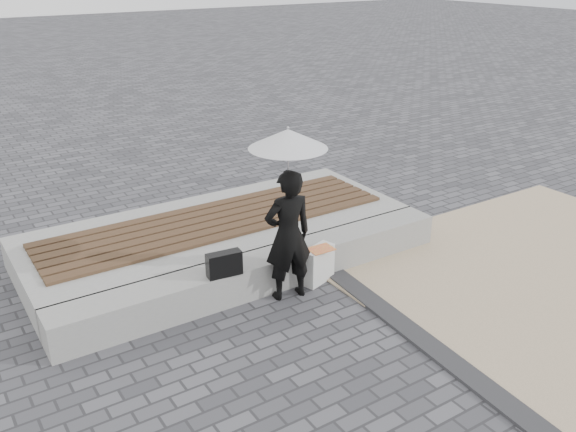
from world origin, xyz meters
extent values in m
plane|color=#525257|center=(0.00, 0.00, 0.00)|extent=(80.00, 80.00, 0.00)
cube|color=#2E2E30|center=(0.75, -0.50, 0.02)|extent=(0.61, 5.20, 0.04)
cube|color=#9B9B96|center=(0.00, 1.60, 0.20)|extent=(5.00, 0.45, 0.40)
cube|color=#A0A09B|center=(0.00, 2.80, 0.20)|extent=(5.00, 2.00, 0.40)
imported|color=black|center=(0.12, 1.26, 0.77)|extent=(0.60, 0.44, 1.53)
cylinder|color=silver|center=(0.12, 1.26, 1.35)|extent=(0.01, 0.01, 0.84)
cone|color=silver|center=(0.12, 1.26, 1.87)|extent=(0.84, 0.84, 0.20)
sphere|color=silver|center=(0.12, 1.26, 1.99)|extent=(0.03, 0.03, 0.03)
cube|color=black|center=(-0.60, 1.44, 0.54)|extent=(0.40, 0.18, 0.27)
cube|color=white|center=(0.61, 1.35, 0.22)|extent=(0.46, 0.30, 0.45)
cube|color=red|center=(0.61, 1.30, 0.45)|extent=(0.30, 0.22, 0.01)
camera|label=1|loc=(-3.23, -3.91, 3.62)|focal=38.30mm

